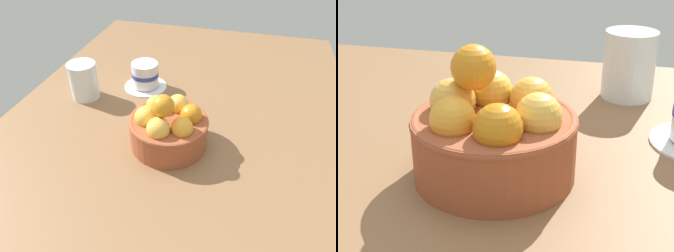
% 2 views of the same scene
% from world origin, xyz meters
% --- Properties ---
extents(ground_plane, '(1.39, 0.83, 0.04)m').
position_xyz_m(ground_plane, '(0.00, 0.00, -0.02)').
color(ground_plane, brown).
extents(terracotta_bowl, '(0.16, 0.16, 0.13)m').
position_xyz_m(terracotta_bowl, '(0.00, -0.00, 0.05)').
color(terracotta_bowl, '#9E4C2D').
rests_on(terracotta_bowl, ground_plane).
extents(coffee_cup, '(0.12, 0.12, 0.07)m').
position_xyz_m(coffee_cup, '(-0.21, -0.12, 0.03)').
color(coffee_cup, white).
rests_on(coffee_cup, ground_plane).
extents(water_glass, '(0.07, 0.07, 0.09)m').
position_xyz_m(water_glass, '(-0.12, -0.26, 0.05)').
color(water_glass, silver).
rests_on(water_glass, ground_plane).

